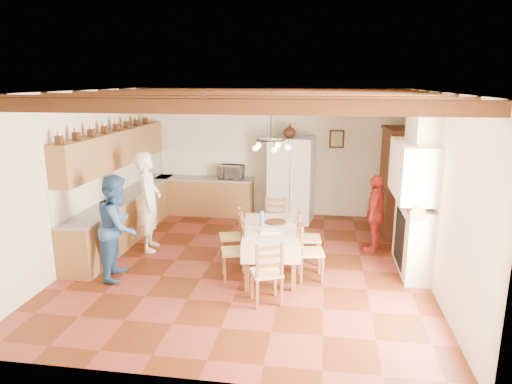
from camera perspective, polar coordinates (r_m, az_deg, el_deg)
floor at (r=8.20m, az=-1.01°, el=-9.06°), size 6.00×6.50×0.02m
ceiling at (r=7.55m, az=-1.11°, el=12.55°), size 6.00×6.50×0.02m
wall_back at (r=10.91m, az=1.79°, el=4.98°), size 6.00×0.02×3.00m
wall_front at (r=4.68m, az=-7.75°, el=-7.33°), size 6.00×0.02×3.00m
wall_left at (r=8.74m, az=-20.92°, el=1.85°), size 0.02×6.50×3.00m
wall_right at (r=7.83m, az=21.22°, el=0.50°), size 0.02×6.50×3.00m
ceiling_beams at (r=7.55m, az=-1.11°, el=11.79°), size 6.00×6.30×0.16m
lower_cabinets_left at (r=9.77m, az=-15.81°, el=-3.05°), size 0.60×4.30×0.86m
lower_cabinets_back at (r=11.11m, az=-6.40°, el=-0.57°), size 2.30×0.60×0.86m
countertop_left at (r=9.65m, az=-15.99°, el=-0.49°), size 0.62×4.30×0.04m
countertop_back at (r=11.01m, az=-6.47°, el=1.70°), size 2.34×0.62×0.04m
backsplash_left at (r=9.70m, az=-17.65°, el=1.41°), size 0.03×4.30×0.60m
backsplash_back at (r=11.22m, az=-6.14°, el=3.61°), size 2.30×0.03×0.60m
upper_cabinets at (r=9.52m, az=-17.06°, el=5.21°), size 0.35×4.20×0.70m
fireplace at (r=7.98m, az=18.83°, el=0.21°), size 0.56×1.60×2.80m
wall_picture at (r=10.76m, az=10.06°, el=6.54°), size 0.34×0.03×0.42m
refrigerator at (r=10.44m, az=4.43°, el=1.57°), size 1.05×0.90×1.94m
hutch at (r=9.92m, az=16.97°, el=1.24°), size 0.56×1.25×2.24m
dining_table at (r=7.70m, az=1.78°, el=-5.09°), size 1.10×1.84×0.76m
chandelier at (r=7.35m, az=1.87°, el=6.56°), size 0.47×0.47×0.03m
chair_left_near at (r=7.50m, az=-2.76°, el=-7.27°), size 0.50×0.52×0.96m
chair_left_far at (r=8.18m, az=-3.12°, el=-5.45°), size 0.51×0.52×0.96m
chair_right_near at (r=7.52m, az=6.90°, el=-7.32°), size 0.46×0.48×0.96m
chair_right_far at (r=8.14m, az=6.65°, el=-5.62°), size 0.44×0.46×0.96m
chair_end_near at (r=6.71m, az=1.32°, el=-9.91°), size 0.54×0.53×0.96m
chair_end_far at (r=8.85m, az=2.21°, el=-3.93°), size 0.45×0.43×0.96m
person_man at (r=8.83m, az=-13.28°, el=-1.16°), size 0.60×0.78×1.90m
person_woman_blue at (r=7.77m, az=-16.85°, el=-4.16°), size 0.77×0.92×1.72m
person_woman_red at (r=8.87m, az=14.68°, el=-2.60°), size 0.61×0.93×1.48m
microwave at (r=10.82m, az=-3.12°, el=2.52°), size 0.61×0.46×0.31m
fridge_vase at (r=10.26m, az=4.23°, el=7.68°), size 0.33×0.33×0.30m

